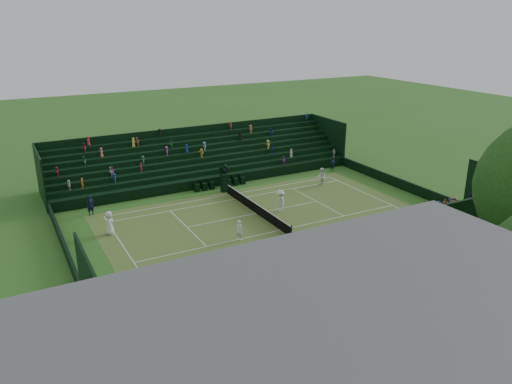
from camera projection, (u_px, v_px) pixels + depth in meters
ground at (256, 214)px, 43.51m from camera, size 160.00×160.00×0.00m
court_surface at (256, 214)px, 43.51m from camera, size 12.97×26.77×0.01m
perimeter_wall_north at (394, 181)px, 50.42m from camera, size 17.17×0.20×1.00m
perimeter_wall_south at (64, 246)px, 36.27m from camera, size 17.17×0.20×1.00m
perimeter_wall_east at (311, 246)px, 36.29m from camera, size 0.20×31.77×1.00m
perimeter_wall_west at (216, 181)px, 50.40m from camera, size 0.20×31.77×1.00m
north_grandstand at (348, 255)px, 32.47m from camera, size 6.60×32.00×4.90m
south_grandstand at (200, 161)px, 53.52m from camera, size 6.60×32.00×4.90m
tennis_net at (256, 208)px, 43.34m from camera, size 11.67×0.10×1.06m
umpire_chair at (225, 180)px, 48.60m from camera, size 0.87×0.87×2.72m
courtside_chairs at (220, 184)px, 49.99m from camera, size 0.51×5.48×1.10m
player_near_west at (110, 223)px, 39.02m from camera, size 1.04×0.76×1.95m
player_near_east at (239, 230)px, 38.12m from camera, size 0.71×0.68×1.64m
player_far_west at (322, 177)px, 50.42m from camera, size 0.96×0.78×1.86m
player_far_east at (280, 201)px, 43.61m from camera, size 1.34×0.81×2.02m
line_judge_north at (333, 164)px, 55.20m from camera, size 0.39×0.58×1.58m
line_judge_south at (90, 205)px, 42.96m from camera, size 0.60×0.75×1.79m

